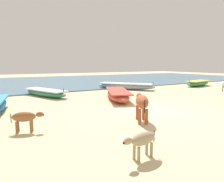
# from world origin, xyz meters

# --- Properties ---
(ground) EXTENTS (80.00, 80.00, 0.00)m
(ground) POSITION_xyz_m (0.00, 0.00, 0.00)
(ground) COLOR beige
(sea_water) EXTENTS (60.00, 20.00, 0.08)m
(sea_water) POSITION_xyz_m (0.00, 17.67, 0.04)
(sea_water) COLOR slate
(sea_water) RESTS_ON ground
(fishing_boat_0) EXTENTS (4.07, 4.49, 0.73)m
(fishing_boat_0) POSITION_xyz_m (3.22, 7.01, 0.29)
(fishing_boat_0) COLOR #8CA5B7
(fishing_boat_0) RESTS_ON ground
(fishing_boat_2) EXTENTS (2.50, 4.06, 0.66)m
(fishing_boat_2) POSITION_xyz_m (-3.38, 6.61, 0.25)
(fishing_boat_2) COLOR #338C66
(fishing_boat_2) RESTS_ON ground
(fishing_boat_3) EXTENTS (3.76, 1.74, 0.75)m
(fishing_boat_3) POSITION_xyz_m (10.70, 5.57, 0.30)
(fishing_boat_3) COLOR #338C66
(fishing_boat_3) RESTS_ON ground
(fishing_boat_4) EXTENTS (2.63, 4.17, 0.77)m
(fishing_boat_4) POSITION_xyz_m (0.19, 3.29, 0.31)
(fishing_boat_4) COLOR #B74733
(fishing_boat_4) RESTS_ON ground
(calf_near_dun) EXTENTS (0.93, 0.33, 0.60)m
(calf_near_dun) POSITION_xyz_m (-3.09, -3.15, 0.43)
(calf_near_dun) COLOR tan
(calf_near_dun) RESTS_ON ground
(calf_far_brown) EXTENTS (0.96, 0.50, 0.64)m
(calf_far_brown) POSITION_xyz_m (-5.16, -0.05, 0.46)
(calf_far_brown) COLOR brown
(calf_far_brown) RESTS_ON ground
(cow_second_adult_rust) EXTENTS (1.00, 1.43, 0.99)m
(cow_second_adult_rust) POSITION_xyz_m (-1.35, -0.93, 0.71)
(cow_second_adult_rust) COLOR #9E4C28
(cow_second_adult_rust) RESTS_ON ground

